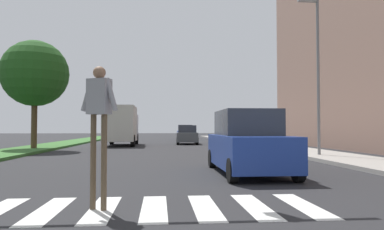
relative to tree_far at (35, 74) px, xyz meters
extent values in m
plane|color=#262628|center=(7.83, 4.38, -4.86)|extent=(140.00, 140.00, 0.00)
cube|color=silver|center=(6.03, -17.26, -4.86)|extent=(0.45, 2.20, 0.01)
cube|color=silver|center=(6.93, -17.26, -4.86)|extent=(0.45, 2.20, 0.01)
cube|color=silver|center=(7.83, -17.26, -4.86)|extent=(0.45, 2.20, 0.01)
cube|color=silver|center=(8.73, -17.26, -4.86)|extent=(0.45, 2.20, 0.01)
cube|color=silver|center=(9.63, -17.26, -4.86)|extent=(0.45, 2.20, 0.01)
cube|color=silver|center=(10.53, -17.26, -4.86)|extent=(0.45, 2.20, 0.01)
cube|color=#386B2D|center=(-0.17, 2.38, -4.78)|extent=(2.94, 64.00, 0.15)
cylinder|color=#4C3823|center=(0.00, 0.00, -2.97)|extent=(0.36, 0.36, 3.47)
sphere|color=#1E4C19|center=(0.00, 0.00, 0.02)|extent=(4.18, 4.18, 4.18)
cube|color=#9E9991|center=(15.95, 2.38, -4.78)|extent=(3.00, 64.00, 0.15)
cylinder|color=slate|center=(15.45, -7.07, -0.96)|extent=(0.14, 0.14, 7.50)
cube|color=gray|center=(14.95, -7.07, 2.69)|extent=(0.90, 0.24, 0.16)
cylinder|color=brown|center=(6.97, -17.35, -4.03)|extent=(0.13, 0.13, 1.65)
cylinder|color=brown|center=(6.77, -17.25, -4.03)|extent=(0.13, 0.13, 1.65)
cube|color=gray|center=(6.87, -17.30, -2.90)|extent=(0.45, 0.38, 0.62)
cylinder|color=gray|center=(7.09, -17.40, -2.87)|extent=(0.28, 0.19, 0.58)
cylinder|color=gray|center=(6.65, -17.20, -2.87)|extent=(0.28, 0.19, 0.58)
sphere|color=#8C664C|center=(6.87, -17.30, -2.48)|extent=(0.29, 0.29, 0.22)
cube|color=navy|center=(10.66, -12.66, -4.16)|extent=(1.92, 4.61, 0.96)
cube|color=#2D333D|center=(10.66, -12.43, -3.28)|extent=(1.68, 2.54, 0.79)
cylinder|color=black|center=(11.52, -14.51, -4.54)|extent=(0.22, 0.64, 0.64)
cylinder|color=black|center=(9.78, -14.50, -4.54)|extent=(0.22, 0.64, 0.64)
cylinder|color=black|center=(11.53, -10.81, -4.54)|extent=(0.22, 0.64, 0.64)
cylinder|color=black|center=(9.79, -10.80, -4.54)|extent=(0.22, 0.64, 0.64)
cube|color=#474C51|center=(10.32, 8.08, -4.25)|extent=(2.01, 4.18, 0.78)
cube|color=#2D333D|center=(10.33, 8.28, -3.54)|extent=(1.66, 1.93, 0.64)
cylinder|color=black|center=(11.02, 6.44, -4.54)|extent=(0.26, 0.65, 0.64)
cylinder|color=black|center=(9.42, 6.54, -4.54)|extent=(0.26, 0.65, 0.64)
cylinder|color=black|center=(11.22, 9.62, -4.54)|extent=(0.26, 0.65, 0.64)
cylinder|color=black|center=(9.61, 9.72, -4.54)|extent=(0.26, 0.65, 0.64)
cube|color=navy|center=(10.89, 19.29, -4.21)|extent=(1.88, 4.27, 0.85)
cube|color=#2D333D|center=(10.90, 19.50, -3.44)|extent=(1.62, 1.94, 0.70)
cylinder|color=black|center=(11.69, 17.60, -4.54)|extent=(0.23, 0.64, 0.64)
cylinder|color=black|center=(10.04, 17.63, -4.54)|extent=(0.23, 0.64, 0.64)
cylinder|color=black|center=(11.74, 20.94, -4.54)|extent=(0.23, 0.64, 0.64)
cylinder|color=black|center=(10.10, 20.97, -4.54)|extent=(0.23, 0.64, 0.64)
cube|color=#B7B7BC|center=(4.85, 8.03, -3.41)|extent=(2.30, 2.00, 2.20)
cube|color=beige|center=(4.85, 4.93, -3.11)|extent=(2.30, 4.20, 2.70)
cylinder|color=black|center=(3.80, 8.03, -4.41)|extent=(0.30, 0.90, 0.90)
cylinder|color=black|center=(5.90, 8.03, -4.41)|extent=(0.30, 0.90, 0.90)
cylinder|color=black|center=(3.80, 3.88, -4.41)|extent=(0.30, 0.90, 0.90)
cylinder|color=black|center=(5.90, 3.88, -4.41)|extent=(0.30, 0.90, 0.90)
camera|label=1|loc=(7.93, -23.73, -3.45)|focal=33.99mm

